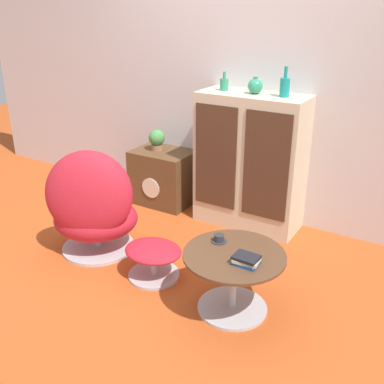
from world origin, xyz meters
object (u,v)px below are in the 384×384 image
coffee_table (233,275)px  teacup (219,239)px  book_stack (246,260)px  ottoman (153,255)px  potted_plant (157,139)px  vase_inner_left (255,86)px  egg_chair (93,208)px  tv_console (164,177)px  vase_leftmost (224,84)px  vase_inner_right (285,87)px  sideboard (250,162)px

coffee_table → teacup: 0.25m
teacup → book_stack: size_ratio=0.65×
ottoman → potted_plant: 1.45m
vase_inner_left → teacup: (0.28, -1.12, -0.80)m
egg_chair → teacup: size_ratio=8.58×
tv_console → coffee_table: (1.37, -1.19, -0.00)m
ottoman → book_stack: (0.78, -0.11, 0.27)m
tv_console → book_stack: 1.95m
egg_chair → teacup: egg_chair is taller
vase_leftmost → potted_plant: bearing=-178.8°
egg_chair → potted_plant: (-0.16, 1.11, 0.25)m
teacup → book_stack: (0.27, -0.16, 0.01)m
vase_leftmost → vase_inner_right: size_ratio=0.66×
teacup → egg_chair: bearing=-180.0°
sideboard → vase_inner_left: size_ratio=8.56×
egg_chair → ottoman: 0.64m
egg_chair → sideboard: bearing=53.7°
vase_leftmost → potted_plant: (-0.71, -0.02, -0.59)m
tv_console → teacup: (1.21, -1.10, 0.17)m
ottoman → teacup: (0.51, 0.04, 0.26)m
coffee_table → potted_plant: potted_plant is taller
teacup → coffee_table: bearing=-29.0°
vase_inner_left → book_stack: (0.55, -1.28, -0.79)m
vase_leftmost → vase_inner_right: (0.54, 0.00, 0.03)m
potted_plant → book_stack: 2.01m
ottoman → vase_leftmost: vase_leftmost is taller
potted_plant → teacup: (1.28, -1.10, -0.20)m
egg_chair → vase_leftmost: 1.50m
coffee_table → vase_inner_left: 1.61m
vase_leftmost → vase_inner_right: bearing=0.0°
coffee_table → book_stack: book_stack is taller
tv_console → vase_leftmost: vase_leftmost is taller
egg_chair → teacup: (1.11, 0.00, 0.05)m
egg_chair → potted_plant: bearing=98.4°
sideboard → coffee_table: size_ratio=1.80×
vase_inner_right → teacup: size_ratio=2.27×
sideboard → egg_chair: sideboard is taller
sideboard → vase_inner_left: (0.01, 0.00, 0.65)m
egg_chair → potted_plant: size_ratio=4.39×
tv_console → book_stack: size_ratio=3.60×
teacup → book_stack: book_stack is taller
teacup → sideboard: bearing=104.8°
ottoman → coffee_table: coffee_table is taller
book_stack → potted_plant: bearing=140.8°
tv_console → ottoman: tv_console is taller
ottoman → teacup: 0.58m
egg_chair → coffee_table: (1.27, -0.09, -0.13)m
ottoman → vase_inner_right: (0.48, 1.16, 1.08)m
sideboard → coffee_table: sideboard is taller
vase_leftmost → potted_plant: vase_leftmost is taller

